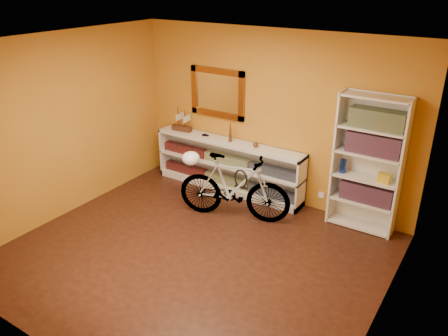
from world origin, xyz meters
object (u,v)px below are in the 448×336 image
Objects in this scene: console_unit at (228,166)px; helmet at (191,158)px; bicycle at (234,187)px; bookcase at (367,165)px.

helmet is at bearing -92.54° from console_unit.
bicycle reaches higher than console_unit.
bookcase is at bearing 0.65° from console_unit.
bookcase is (2.19, 0.03, 0.52)m from console_unit.
helmet is (-0.04, -0.92, 0.44)m from console_unit.
bicycle reaches higher than helmet.
helmet is at bearing -157.02° from bookcase.
bookcase is 1.85m from bicycle.
helmet is (-0.61, -0.18, 0.37)m from bicycle.
console_unit is at bearing 87.46° from helmet.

